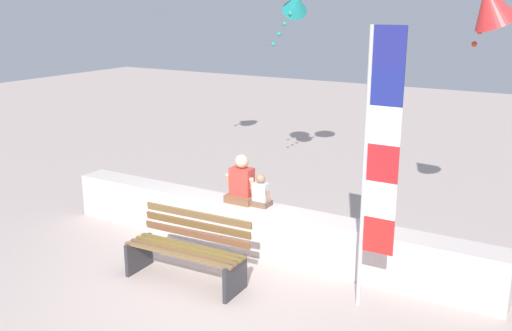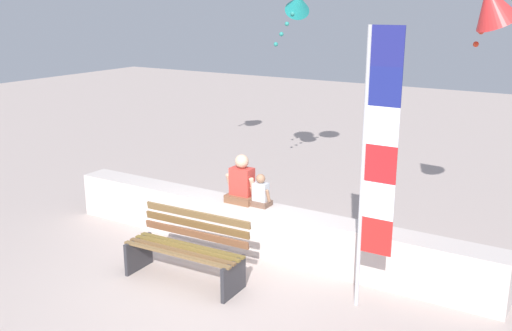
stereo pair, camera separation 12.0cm
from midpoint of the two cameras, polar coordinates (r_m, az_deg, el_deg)
name	(u,v)px [view 2 (the right image)]	position (r m, az deg, el deg)	size (l,w,h in m)	color
ground_plane	(205,289)	(7.69, -4.51, -11.91)	(40.00, 40.00, 0.00)	#B3A199
seawall_ledge	(261,229)	(8.60, 0.93, -6.22)	(6.85, 0.47, 0.71)	beige
park_bench	(187,250)	(7.79, -6.30, -8.17)	(1.67, 0.68, 0.88)	brown
person_adult	(242,184)	(8.58, -0.98, -1.78)	(0.47, 0.35, 0.72)	brown
person_child	(261,193)	(8.44, 0.86, -2.74)	(0.31, 0.23, 0.48)	brown
flag_banner	(375,156)	(6.67, 12.04, 0.93)	(0.41, 0.05, 3.32)	#B7B7BC
kite_teal	(298,4)	(10.87, 4.45, 15.45)	(0.72, 0.73, 1.05)	teal
kite_red	(492,5)	(8.69, 22.45, 14.30)	(0.94, 0.94, 0.94)	red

